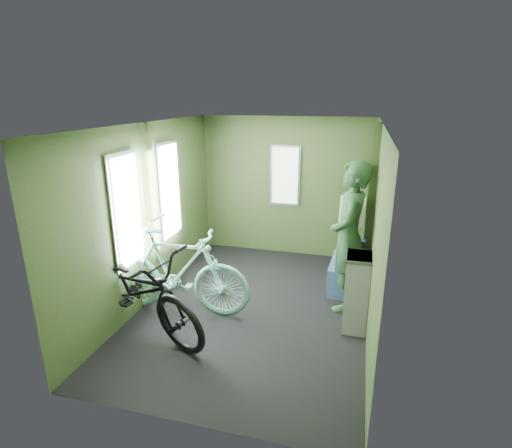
{
  "coord_description": "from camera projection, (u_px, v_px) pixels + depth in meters",
  "views": [
    {
      "loc": [
        1.2,
        -4.41,
        2.61
      ],
      "look_at": [
        0.0,
        0.1,
        1.1
      ],
      "focal_mm": 28.0,
      "sensor_mm": 36.0,
      "label": 1
    }
  ],
  "objects": [
    {
      "name": "bicycle_black",
      "position": [
        142.0,
        330.0,
        4.64
      ],
      "size": [
        2.26,
        1.68,
        1.2
      ],
      "primitive_type": "imported",
      "rotation": [
        0.0,
        -0.17,
        1.14
      ],
      "color": "black",
      "rests_on": "ground"
    },
    {
      "name": "bicycle_mint",
      "position": [
        180.0,
        311.0,
        5.06
      ],
      "size": [
        1.87,
        0.64,
        1.13
      ],
      "primitive_type": "imported",
      "rotation": [
        0.0,
        -0.05,
        1.61
      ],
      "color": "#8BDFD5",
      "rests_on": "ground"
    },
    {
      "name": "passenger",
      "position": [
        349.0,
        237.0,
        4.9
      ],
      "size": [
        0.48,
        0.74,
        1.89
      ],
      "rotation": [
        0.0,
        0.0,
        -1.61
      ],
      "color": "#27492D",
      "rests_on": "ground"
    },
    {
      "name": "bench_seat",
      "position": [
        349.0,
        272.0,
        5.59
      ],
      "size": [
        0.49,
        0.84,
        0.86
      ],
      "rotation": [
        0.0,
        0.0,
        -0.05
      ],
      "color": "navy",
      "rests_on": "ground"
    },
    {
      "name": "waste_box",
      "position": [
        357.0,
        292.0,
        4.57
      ],
      "size": [
        0.27,
        0.38,
        0.92
      ],
      "primitive_type": "cube",
      "color": "gray",
      "rests_on": "ground"
    },
    {
      "name": "room",
      "position": [
        252.0,
        199.0,
        4.76
      ],
      "size": [
        4.0,
        4.02,
        2.31
      ],
      "color": "black",
      "rests_on": "ground"
    }
  ]
}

